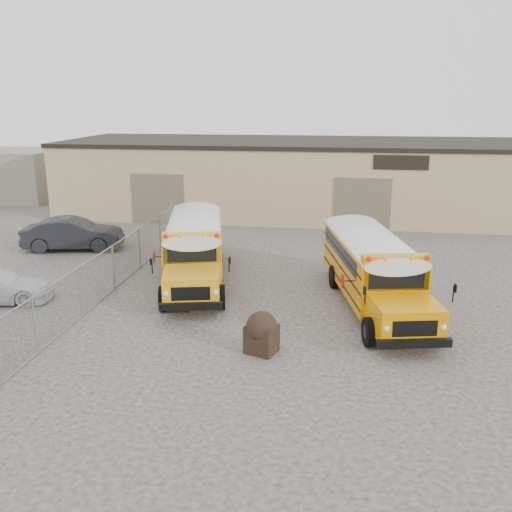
# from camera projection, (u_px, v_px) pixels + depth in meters

# --- Properties ---
(ground) EXTENTS (120.00, 120.00, 0.00)m
(ground) POSITION_uv_depth(u_px,v_px,m) (252.00, 327.00, 18.99)
(ground) COLOR #312F2C
(ground) RESTS_ON ground
(warehouse) EXTENTS (30.20, 10.20, 4.67)m
(warehouse) POSITION_uv_depth(u_px,v_px,m) (299.00, 176.00, 37.40)
(warehouse) COLOR tan
(warehouse) RESTS_ON ground
(chainlink_fence) EXTENTS (0.07, 18.07, 1.81)m
(chainlink_fence) POSITION_uv_depth(u_px,v_px,m) (113.00, 268.00, 22.45)
(chainlink_fence) COLOR gray
(chainlink_fence) RESTS_ON ground
(distant_building_left) EXTENTS (8.00, 6.00, 3.60)m
(distant_building_left) POSITION_uv_depth(u_px,v_px,m) (6.00, 174.00, 42.56)
(distant_building_left) COLOR gray
(distant_building_left) RESTS_ON ground
(school_bus_left) EXTENTS (4.06, 9.20, 2.62)m
(school_bus_left) POSITION_uv_depth(u_px,v_px,m) (198.00, 217.00, 28.87)
(school_bus_left) COLOR orange
(school_bus_left) RESTS_ON ground
(school_bus_right) EXTENTS (3.95, 9.19, 2.62)m
(school_bus_right) POSITION_uv_depth(u_px,v_px,m) (342.00, 230.00, 25.98)
(school_bus_right) COLOR orange
(school_bus_right) RESTS_ON ground
(tarp_bundle) EXTENTS (1.07, 1.02, 1.28)m
(tarp_bundle) POSITION_uv_depth(u_px,v_px,m) (262.00, 332.00, 16.95)
(tarp_bundle) COLOR black
(tarp_bundle) RESTS_ON ground
(car_dark) EXTENTS (5.09, 2.64, 1.60)m
(car_dark) POSITION_uv_depth(u_px,v_px,m) (73.00, 234.00, 28.41)
(car_dark) COLOR black
(car_dark) RESTS_ON ground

